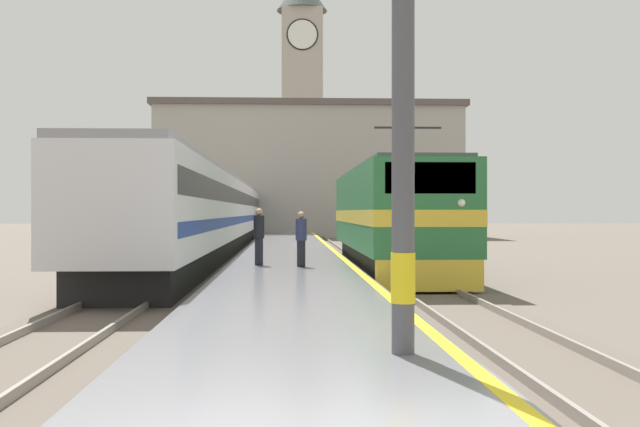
{
  "coord_description": "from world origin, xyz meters",
  "views": [
    {
      "loc": [
        -0.11,
        -5.15,
        2.13
      ],
      "look_at": [
        1.05,
        21.37,
        2.06
      ],
      "focal_mm": 42.0,
      "sensor_mm": 36.0,
      "label": 1
    }
  ],
  "objects_px": {
    "passenger_train": "(215,213)",
    "second_waiting_passenger": "(259,235)",
    "catenary_mast": "(410,23)",
    "person_on_platform": "(301,238)",
    "clock_tower": "(302,95)",
    "locomotive_train": "(391,218)"
  },
  "relations": [
    {
      "from": "catenary_mast",
      "to": "person_on_platform",
      "type": "distance_m",
      "value": 14.44
    },
    {
      "from": "catenary_mast",
      "to": "person_on_platform",
      "type": "xyz_separation_m",
      "value": [
        -1.03,
        14.08,
        -3.03
      ]
    },
    {
      "from": "passenger_train",
      "to": "catenary_mast",
      "type": "relative_size",
      "value": 6.01
    },
    {
      "from": "second_waiting_passenger",
      "to": "person_on_platform",
      "type": "bearing_deg",
      "value": -28.12
    },
    {
      "from": "person_on_platform",
      "to": "second_waiting_passenger",
      "type": "distance_m",
      "value": 1.49
    },
    {
      "from": "catenary_mast",
      "to": "second_waiting_passenger",
      "type": "bearing_deg",
      "value": 99.0
    },
    {
      "from": "passenger_train",
      "to": "clock_tower",
      "type": "relative_size",
      "value": 1.77
    },
    {
      "from": "locomotive_train",
      "to": "person_on_platform",
      "type": "height_order",
      "value": "locomotive_train"
    },
    {
      "from": "second_waiting_passenger",
      "to": "catenary_mast",
      "type": "bearing_deg",
      "value": -81.0
    },
    {
      "from": "locomotive_train",
      "to": "catenary_mast",
      "type": "height_order",
      "value": "catenary_mast"
    },
    {
      "from": "passenger_train",
      "to": "person_on_platform",
      "type": "distance_m",
      "value": 16.9
    },
    {
      "from": "person_on_platform",
      "to": "catenary_mast",
      "type": "bearing_deg",
      "value": -85.83
    },
    {
      "from": "person_on_platform",
      "to": "clock_tower",
      "type": "relative_size",
      "value": 0.06
    },
    {
      "from": "catenary_mast",
      "to": "second_waiting_passenger",
      "type": "xyz_separation_m",
      "value": [
        -2.34,
        14.78,
        -2.97
      ]
    },
    {
      "from": "passenger_train",
      "to": "second_waiting_passenger",
      "type": "height_order",
      "value": "passenger_train"
    },
    {
      "from": "passenger_train",
      "to": "clock_tower",
      "type": "xyz_separation_m",
      "value": [
        5.31,
        38.65,
        12.19
      ]
    },
    {
      "from": "second_waiting_passenger",
      "to": "clock_tower",
      "type": "distance_m",
      "value": 55.85
    },
    {
      "from": "passenger_train",
      "to": "locomotive_train",
      "type": "bearing_deg",
      "value": -60.93
    },
    {
      "from": "catenary_mast",
      "to": "person_on_platform",
      "type": "height_order",
      "value": "catenary_mast"
    },
    {
      "from": "catenary_mast",
      "to": "second_waiting_passenger",
      "type": "distance_m",
      "value": 15.26
    },
    {
      "from": "passenger_train",
      "to": "second_waiting_passenger",
      "type": "xyz_separation_m",
      "value": [
        2.89,
        -15.65,
        -0.68
      ]
    },
    {
      "from": "catenary_mast",
      "to": "clock_tower",
      "type": "height_order",
      "value": "clock_tower"
    }
  ]
}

